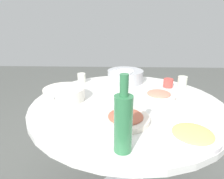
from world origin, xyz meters
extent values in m
cylinder|color=#99999E|center=(0.00, 0.00, 0.37)|extent=(0.14, 0.14, 0.68)
cylinder|color=silver|center=(0.00, 0.00, 0.72)|extent=(1.11, 1.11, 0.03)
cylinder|color=#B2B5BA|center=(0.38, 0.00, 0.78)|extent=(0.27, 0.27, 0.09)
ellipsoid|color=white|center=(0.38, 0.00, 0.79)|extent=(0.23, 0.23, 0.10)
cube|color=white|center=(0.32, 0.03, 0.83)|extent=(0.12, 0.16, 0.01)
cylinder|color=white|center=(0.02, 0.38, 0.78)|extent=(0.24, 0.24, 0.07)
cylinder|color=black|center=(0.02, 0.38, 0.77)|extent=(0.21, 0.21, 0.05)
cylinder|color=silver|center=(0.02, 0.38, 0.80)|extent=(0.27, 0.06, 0.01)
cylinder|color=silver|center=(0.06, -0.20, 0.75)|extent=(0.21, 0.21, 0.03)
ellipsoid|color=tan|center=(0.06, -0.20, 0.77)|extent=(0.14, 0.14, 0.03)
cylinder|color=white|center=(-0.37, -0.25, 0.75)|extent=(0.22, 0.22, 0.02)
ellipsoid|color=#C8BE6C|center=(-0.37, -0.25, 0.76)|extent=(0.16, 0.16, 0.03)
cylinder|color=silver|center=(-0.24, 0.02, 0.75)|extent=(0.23, 0.23, 0.02)
ellipsoid|color=#AF5B44|center=(-0.24, 0.02, 0.77)|extent=(0.17, 0.17, 0.03)
cylinder|color=#347B4C|center=(-0.45, 0.04, 0.85)|extent=(0.07, 0.07, 0.22)
cylinder|color=#347B4C|center=(-0.45, 0.04, 0.99)|extent=(0.03, 0.03, 0.08)
cylinder|color=silver|center=(0.30, -0.41, 0.77)|extent=(0.07, 0.07, 0.07)
cylinder|color=#CB463E|center=(0.26, -0.30, 0.77)|extent=(0.07, 0.07, 0.06)
cylinder|color=silver|center=(0.35, 0.34, 0.77)|extent=(0.06, 0.06, 0.07)
camera|label=1|loc=(-1.03, 0.05, 1.19)|focal=30.45mm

